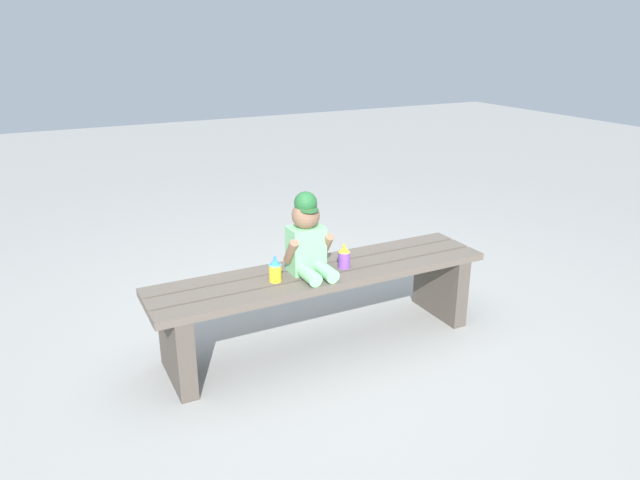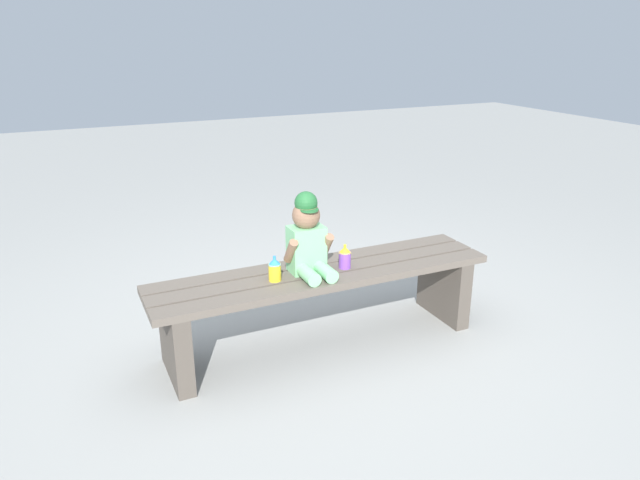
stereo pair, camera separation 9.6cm
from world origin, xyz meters
name	(u,v)px [view 2 (the right image)]	position (x,y,z in m)	size (l,w,h in m)	color
ground_plane	(323,343)	(0.00, 0.00, 0.00)	(16.00, 16.00, 0.00)	#999993
park_bench	(323,292)	(0.00, 0.00, 0.29)	(1.74, 0.39, 0.41)	#60564C
child_figure	(308,238)	(-0.08, 0.01, 0.59)	(0.23, 0.27, 0.40)	#7FCC8C
sippy_cup_left	(275,269)	(-0.26, -0.02, 0.47)	(0.06, 0.06, 0.12)	yellow
sippy_cup_right	(345,257)	(0.11, -0.02, 0.47)	(0.06, 0.06, 0.12)	#8C4CCC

